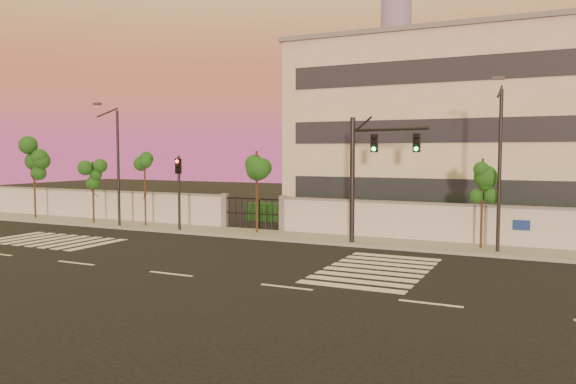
# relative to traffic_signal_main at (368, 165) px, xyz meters

# --- Properties ---
(ground) EXTENTS (120.00, 120.00, 0.00)m
(ground) POSITION_rel_traffic_signal_main_xyz_m (-4.93, -9.58, -4.11)
(ground) COLOR black
(ground) RESTS_ON ground
(sidewalk) EXTENTS (60.00, 3.00, 0.15)m
(sidewalk) POSITION_rel_traffic_signal_main_xyz_m (-4.93, 0.92, -4.03)
(sidewalk) COLOR gray
(sidewalk) RESTS_ON ground
(perimeter_wall) EXTENTS (60.00, 0.36, 2.20)m
(perimeter_wall) POSITION_rel_traffic_signal_main_xyz_m (-4.82, 2.42, -3.04)
(perimeter_wall) COLOR silver
(perimeter_wall) RESTS_ON ground
(hedge_row) EXTENTS (41.00, 4.25, 1.80)m
(hedge_row) POSITION_rel_traffic_signal_main_xyz_m (-3.76, 5.16, -3.29)
(hedge_row) COLOR black
(hedge_row) RESTS_ON ground
(institutional_building) EXTENTS (24.40, 12.40, 12.25)m
(institutional_building) POSITION_rel_traffic_signal_main_xyz_m (4.07, 12.41, 2.05)
(institutional_building) COLOR beige
(institutional_building) RESTS_ON ground
(distant_skyscraper) EXTENTS (16.00, 16.00, 118.00)m
(distant_skyscraper) POSITION_rel_traffic_signal_main_xyz_m (-69.93, 270.42, 57.88)
(distant_skyscraper) COLOR slate
(distant_skyscraper) RESTS_ON ground
(road_markings) EXTENTS (57.00, 7.62, 0.02)m
(road_markings) POSITION_rel_traffic_signal_main_xyz_m (-6.51, -5.82, -4.10)
(road_markings) COLOR silver
(road_markings) RESTS_ON ground
(street_tree_a) EXTENTS (1.60, 1.27, 5.74)m
(street_tree_a) POSITION_rel_traffic_signal_main_xyz_m (-24.39, 0.66, 0.11)
(street_tree_a) COLOR #382314
(street_tree_a) RESTS_ON ground
(street_tree_b) EXTENTS (1.52, 1.21, 4.13)m
(street_tree_b) POSITION_rel_traffic_signal_main_xyz_m (-18.68, 0.38, -1.06)
(street_tree_b) COLOR #382314
(street_tree_b) RESTS_ON ground
(street_tree_c) EXTENTS (1.36, 1.09, 4.60)m
(street_tree_c) POSITION_rel_traffic_signal_main_xyz_m (-14.74, 0.79, -0.73)
(street_tree_c) COLOR #382314
(street_tree_c) RESTS_ON ground
(street_tree_d) EXTENTS (1.62, 1.29, 4.82)m
(street_tree_d) POSITION_rel_traffic_signal_main_xyz_m (-6.89, 1.05, -0.56)
(street_tree_d) COLOR #382314
(street_tree_d) RESTS_ON ground
(street_tree_e) EXTENTS (1.43, 1.14, 4.45)m
(street_tree_e) POSITION_rel_traffic_signal_main_xyz_m (5.37, 1.11, -0.84)
(street_tree_e) COLOR #382314
(street_tree_e) RESTS_ON ground
(traffic_signal_main) EXTENTS (4.06, 1.20, 6.50)m
(traffic_signal_main) POSITION_rel_traffic_signal_main_xyz_m (0.00, 0.00, 0.00)
(traffic_signal_main) COLOR black
(traffic_signal_main) RESTS_ON ground
(traffic_signal_secondary) EXTENTS (0.35, 0.34, 4.54)m
(traffic_signal_secondary) POSITION_rel_traffic_signal_main_xyz_m (-11.58, -0.02, -1.23)
(traffic_signal_secondary) COLOR black
(traffic_signal_secondary) RESTS_ON ground
(streetlight_west) EXTENTS (0.46, 1.85, 7.68)m
(streetlight_west) POSITION_rel_traffic_signal_main_xyz_m (-16.16, -0.20, 0.04)
(streetlight_west) COLOR black
(streetlight_west) RESTS_ON ground
(streetlight_east) EXTENTS (0.48, 1.92, 7.97)m
(streetlight_east) POSITION_rel_traffic_signal_main_xyz_m (6.17, 0.18, 0.20)
(streetlight_east) COLOR black
(streetlight_east) RESTS_ON ground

